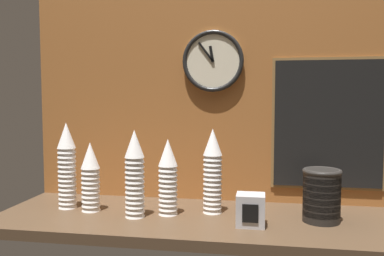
{
  "coord_description": "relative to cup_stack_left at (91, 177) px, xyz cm",
  "views": [
    {
      "loc": [
        23.64,
        -154.73,
        46.7
      ],
      "look_at": [
        -3.45,
        4.0,
        34.18
      ],
      "focal_mm": 38.0,
      "sensor_mm": 36.0,
      "label": 1
    }
  ],
  "objects": [
    {
      "name": "menu_board",
      "position": [
        96.36,
        25.11,
        20.99
      ],
      "size": [
        47.2,
        1.32,
        56.29
      ],
      "color": "olive"
    },
    {
      "name": "cup_stack_left",
      "position": [
        0.0,
        0.0,
        0.0
      ],
      "size": [
        7.63,
        7.63,
        28.17
      ],
      "color": "white",
      "rests_on": "ground_plane"
    },
    {
      "name": "cup_stack_center_right",
      "position": [
        49.35,
        5.76,
        2.91
      ],
      "size": [
        7.63,
        7.63,
        33.99
      ],
      "color": "white",
      "rests_on": "ground_plane"
    },
    {
      "name": "ground_plane",
      "position": [
        44.6,
        0.76,
        -16.09
      ],
      "size": [
        160.0,
        56.0,
        4.0
      ],
      "primitive_type": "cube",
      "color": "#4C3826"
    },
    {
      "name": "napkin_dispenser",
      "position": [
        64.92,
        -8.64,
        -8.29
      ],
      "size": [
        10.24,
        9.3,
        11.6
      ],
      "color": "#B7B7BC",
      "rests_on": "ground_plane"
    },
    {
      "name": "cup_stack_center_left",
      "position": [
        20.36,
        -5.09,
        2.91
      ],
      "size": [
        7.63,
        7.63,
        33.99
      ],
      "color": "white",
      "rests_on": "ground_plane"
    },
    {
      "name": "wall_clock",
      "position": [
        47.12,
        24.22,
        48.08
      ],
      "size": [
        27.03,
        2.7,
        27.03
      ],
      "color": "beige"
    },
    {
      "name": "cup_stack_center",
      "position": [
        32.3,
        0.26,
        0.97
      ],
      "size": [
        7.63,
        7.63,
        30.11
      ],
      "color": "white",
      "rests_on": "ground_plane"
    },
    {
      "name": "bowl_stack_far_right",
      "position": [
        90.84,
        1.24,
        -3.74
      ],
      "size": [
        14.26,
        14.26,
        19.86
      ],
      "color": "black",
      "rests_on": "ground_plane"
    },
    {
      "name": "cup_stack_far_left",
      "position": [
        -11.54,
        2.64,
        3.88
      ],
      "size": [
        7.63,
        7.63,
        35.93
      ],
      "color": "white",
      "rests_on": "ground_plane"
    },
    {
      "name": "wall_tiled_back",
      "position": [
        44.6,
        27.26,
        38.41
      ],
      "size": [
        160.0,
        3.0,
        105.0
      ],
      "color": "#A3602D",
      "rests_on": "ground_plane"
    }
  ]
}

